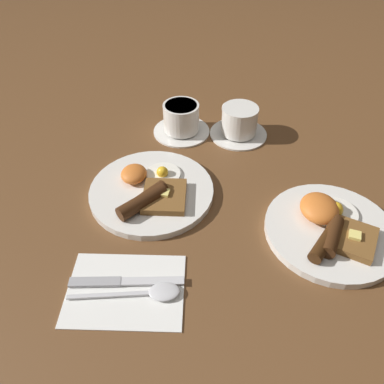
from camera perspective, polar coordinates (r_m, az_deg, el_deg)
ground_plane at (r=0.78m, az=-6.12°, el=-0.26°), size 3.00×3.00×0.00m
breakfast_plate_near at (r=0.77m, az=-6.23°, el=0.21°), size 0.26×0.26×0.04m
breakfast_plate_far at (r=0.74m, az=20.31°, el=-5.07°), size 0.24×0.24×0.05m
teacup_near at (r=0.94m, az=-1.68°, el=10.92°), size 0.14×0.14×0.08m
teacup_far at (r=0.94m, az=7.18°, el=10.42°), size 0.14×0.14×0.08m
napkin at (r=0.64m, az=-10.09°, el=-14.40°), size 0.15×0.20×0.01m
knife at (r=0.64m, az=-10.93°, el=-13.26°), size 0.03×0.19×0.01m
spoon at (r=0.62m, az=-5.99°, el=-14.96°), size 0.04×0.18×0.01m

